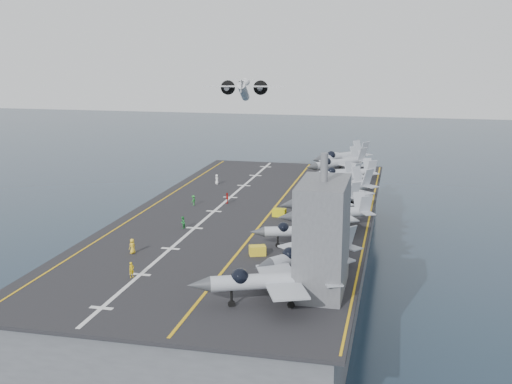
% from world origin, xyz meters
% --- Properties ---
extents(ground, '(500.00, 500.00, 0.00)m').
position_xyz_m(ground, '(0.00, 0.00, 0.00)').
color(ground, '#142135').
rests_on(ground, ground).
extents(hull, '(36.00, 90.00, 10.00)m').
position_xyz_m(hull, '(0.00, 0.00, 5.00)').
color(hull, '#56595E').
rests_on(hull, ground).
extents(flight_deck, '(38.00, 92.00, 0.40)m').
position_xyz_m(flight_deck, '(0.00, 0.00, 10.20)').
color(flight_deck, black).
rests_on(flight_deck, hull).
extents(foul_line, '(0.35, 90.00, 0.02)m').
position_xyz_m(foul_line, '(3.00, 0.00, 10.42)').
color(foul_line, gold).
rests_on(foul_line, flight_deck).
extents(landing_centerline, '(0.50, 90.00, 0.02)m').
position_xyz_m(landing_centerline, '(-6.00, 0.00, 10.42)').
color(landing_centerline, silver).
rests_on(landing_centerline, flight_deck).
extents(deck_edge_port, '(0.25, 90.00, 0.02)m').
position_xyz_m(deck_edge_port, '(-17.00, 0.00, 10.42)').
color(deck_edge_port, gold).
rests_on(deck_edge_port, flight_deck).
extents(deck_edge_stbd, '(0.25, 90.00, 0.02)m').
position_xyz_m(deck_edge_stbd, '(18.50, 0.00, 10.42)').
color(deck_edge_stbd, gold).
rests_on(deck_edge_stbd, flight_deck).
extents(island_superstructure, '(5.00, 10.00, 15.00)m').
position_xyz_m(island_superstructure, '(15.00, -30.00, 17.90)').
color(island_superstructure, '#56595E').
rests_on(island_superstructure, flight_deck).
extents(fighter_jet_0, '(18.14, 15.32, 5.35)m').
position_xyz_m(fighter_jet_0, '(10.66, -35.04, 13.08)').
color(fighter_jet_0, '#9EA7AF').
rests_on(fighter_jet_0, flight_deck).
extents(fighter_jet_1, '(16.64, 17.39, 5.04)m').
position_xyz_m(fighter_jet_1, '(13.07, -25.11, 12.92)').
color(fighter_jet_1, '#9DA5AF').
rests_on(fighter_jet_1, flight_deck).
extents(fighter_jet_2, '(14.80, 11.97, 4.46)m').
position_xyz_m(fighter_jet_2, '(10.91, -15.01, 12.63)').
color(fighter_jet_2, '#A0A9B2').
rests_on(fighter_jet_2, flight_deck).
extents(fighter_jet_3, '(16.87, 15.08, 4.89)m').
position_xyz_m(fighter_jet_3, '(13.23, -6.07, 12.84)').
color(fighter_jet_3, '#90989E').
rests_on(fighter_jet_3, flight_deck).
extents(fighter_jet_4, '(16.89, 16.44, 4.92)m').
position_xyz_m(fighter_jet_4, '(11.39, 2.07, 12.86)').
color(fighter_jet_4, gray).
rests_on(fighter_jet_4, flight_deck).
extents(fighter_jet_5, '(18.53, 19.56, 5.66)m').
position_xyz_m(fighter_jet_5, '(12.99, 8.40, 13.23)').
color(fighter_jet_5, gray).
rests_on(fighter_jet_5, flight_deck).
extents(fighter_jet_6, '(15.70, 16.81, 4.86)m').
position_xyz_m(fighter_jet_6, '(11.24, 18.73, 12.83)').
color(fighter_jet_6, '#8E959E').
rests_on(fighter_jet_6, flight_deck).
extents(fighter_jet_7, '(16.10, 14.21, 4.68)m').
position_xyz_m(fighter_jet_7, '(12.80, 25.36, 12.74)').
color(fighter_jet_7, gray).
rests_on(fighter_jet_7, flight_deck).
extents(fighter_jet_8, '(17.84, 18.36, 5.35)m').
position_xyz_m(fighter_jet_8, '(10.50, 34.42, 13.07)').
color(fighter_jet_8, '#949BA4').
rests_on(fighter_jet_8, flight_deck).
extents(tow_cart_a, '(2.37, 1.96, 1.22)m').
position_xyz_m(tow_cart_a, '(5.64, -20.03, 11.01)').
color(tow_cart_a, yellow).
rests_on(tow_cart_a, flight_deck).
extents(tow_cart_b, '(2.08, 1.42, 1.20)m').
position_xyz_m(tow_cart_b, '(4.77, -0.69, 11.00)').
color(tow_cart_b, '#D3C60D').
rests_on(tow_cart_b, flight_deck).
extents(tow_cart_c, '(2.19, 1.55, 1.24)m').
position_xyz_m(tow_cart_c, '(6.07, 25.35, 11.02)').
color(tow_cart_c, '#BF9E06').
rests_on(tow_cart_c, flight_deck).
extents(crew_0, '(1.18, 1.38, 1.94)m').
position_xyz_m(crew_0, '(-10.04, -22.92, 11.37)').
color(crew_0, yellow).
rests_on(crew_0, flight_deck).
extents(crew_1, '(1.17, 1.32, 1.83)m').
position_xyz_m(crew_1, '(-6.59, -31.06, 11.31)').
color(crew_1, gold).
rests_on(crew_1, flight_deck).
extents(crew_2, '(0.80, 1.13, 1.79)m').
position_xyz_m(crew_2, '(-7.61, -10.49, 11.30)').
color(crew_2, green).
rests_on(crew_2, flight_deck).
extents(crew_3, '(0.84, 1.11, 1.67)m').
position_xyz_m(crew_3, '(-10.50, 3.24, 11.24)').
color(crew_3, '#268C33').
rests_on(crew_3, flight_deck).
extents(crew_4, '(1.09, 1.29, 1.83)m').
position_xyz_m(crew_4, '(-5.37, 5.70, 11.31)').
color(crew_4, '#B6130F').
rests_on(crew_4, flight_deck).
extents(crew_5, '(1.22, 1.37, 1.91)m').
position_xyz_m(crew_5, '(-11.35, 20.05, 11.36)').
color(crew_5, white).
rests_on(crew_5, flight_deck).
extents(transport_plane, '(21.62, 16.35, 4.68)m').
position_xyz_m(transport_plane, '(-15.33, 57.68, 25.60)').
color(transport_plane, silver).
extents(fighter_jet_9, '(17.84, 18.36, 5.35)m').
position_xyz_m(fighter_jet_9, '(10.50, 42.92, 13.07)').
color(fighter_jet_9, '#949BA4').
rests_on(fighter_jet_9, flight_deck).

